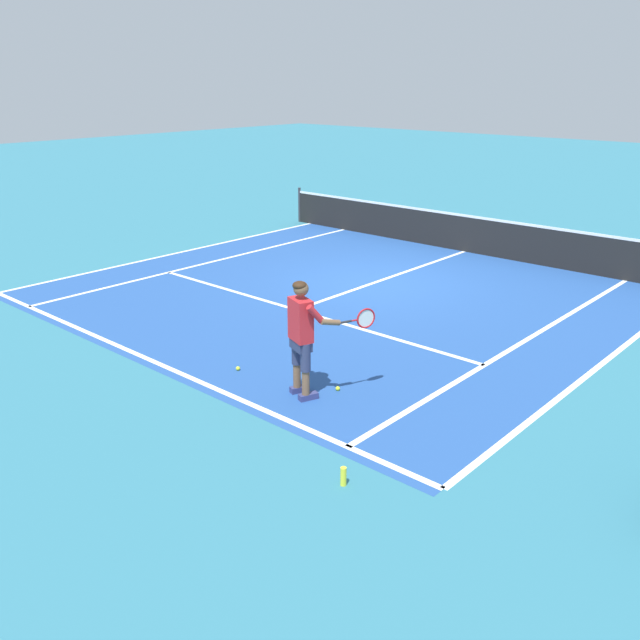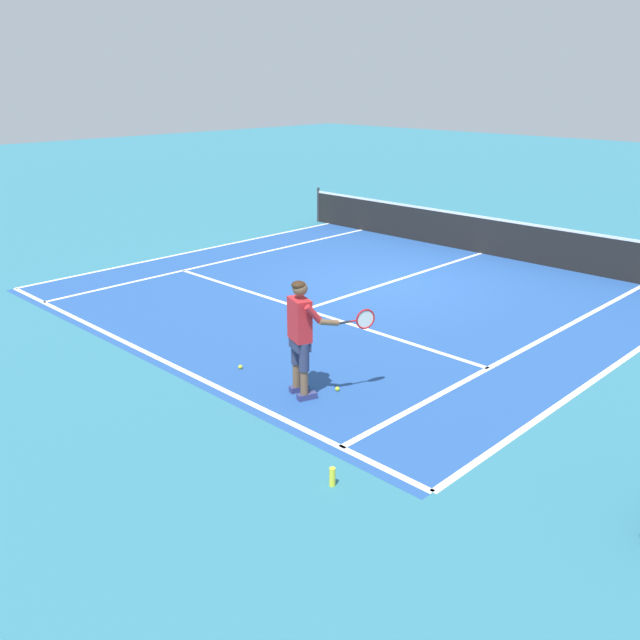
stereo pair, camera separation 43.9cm
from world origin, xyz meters
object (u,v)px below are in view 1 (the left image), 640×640
(tennis_player, at_px, (303,331))
(water_bottle, at_px, (343,476))
(tennis_ball_near_feet, at_px, (238,368))
(tennis_ball_by_baseline, at_px, (338,389))

(tennis_player, distance_m, water_bottle, 2.49)
(tennis_player, xyz_separation_m, tennis_ball_near_feet, (-1.38, -0.02, -0.96))
(tennis_ball_near_feet, bearing_deg, tennis_player, 0.73)
(tennis_ball_by_baseline, height_order, water_bottle, water_bottle)
(tennis_ball_by_baseline, distance_m, water_bottle, 2.45)
(tennis_ball_near_feet, bearing_deg, tennis_ball_by_baseline, 16.32)
(tennis_player, xyz_separation_m, tennis_ball_by_baseline, (0.25, 0.46, -0.96))
(tennis_player, relative_size, tennis_ball_by_baseline, 25.95)
(tennis_player, relative_size, tennis_ball_near_feet, 25.95)
(tennis_ball_near_feet, relative_size, tennis_ball_by_baseline, 1.00)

